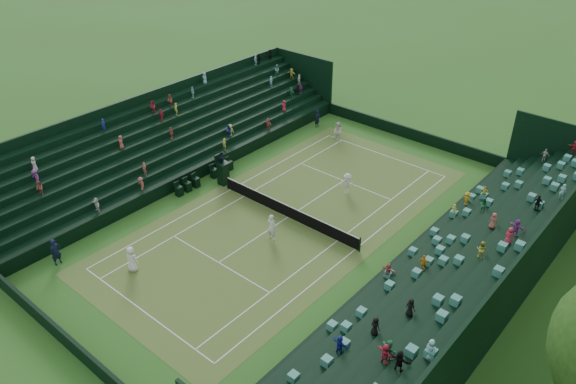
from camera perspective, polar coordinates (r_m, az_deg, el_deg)
name	(u,v)px	position (r m, az deg, el deg)	size (l,w,h in m)	color
ground	(288,217)	(37.77, 0.00, -2.59)	(160.00, 160.00, 0.00)	#336720
court_surface	(288,217)	(37.77, 0.00, -2.58)	(12.97, 26.77, 0.01)	#2F7426
perimeter_wall_north	(409,133)	(49.13, 12.18, 5.87)	(17.17, 0.20, 1.00)	black
perimeter_wall_south	(75,348)	(30.03, -20.79, -14.63)	(17.17, 0.20, 1.00)	black
perimeter_wall_east	(398,263)	(33.66, 11.14, -7.09)	(0.20, 31.77, 1.00)	black
perimeter_wall_west	(202,171)	(42.69, -8.70, 2.14)	(0.20, 31.77, 1.00)	black
north_grandstand	(468,280)	(31.77, 17.85, -8.47)	(6.60, 32.00, 4.90)	black
south_grandstand	(165,142)	(45.15, -12.36, 4.96)	(6.60, 32.00, 4.90)	black
tennis_net	(288,211)	(37.48, 0.00, -1.92)	(11.67, 0.10, 1.06)	black
umpire_chair	(223,170)	(41.24, -6.65, 2.19)	(0.84, 0.84, 2.65)	black
courtside_chairs	(205,177)	(42.02, -8.44, 1.49)	(0.48, 5.45, 1.04)	black
player_near_west	(132,259)	(34.04, -15.61, -6.58)	(0.80, 0.52, 1.65)	white
player_near_east	(272,227)	(35.25, -1.67, -3.57)	(0.67, 0.44, 1.84)	white
player_far_west	(338,131)	(47.79, 5.09, 6.15)	(0.79, 0.62, 1.63)	white
player_far_east	(347,184)	(40.18, 6.04, 0.86)	(1.05, 0.60, 1.62)	white
line_judge_north	(317,118)	(50.16, 3.01, 7.49)	(0.59, 0.39, 1.62)	black
line_judge_south	(56,252)	(35.97, -22.52, -5.65)	(0.63, 0.41, 1.73)	black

